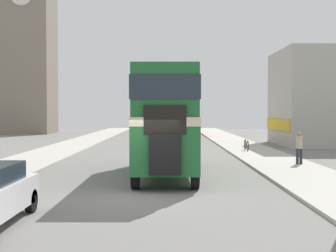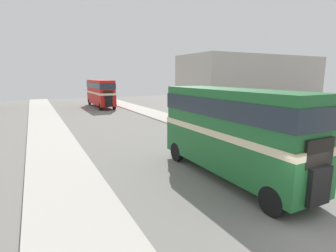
{
  "view_description": "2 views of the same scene",
  "coord_description": "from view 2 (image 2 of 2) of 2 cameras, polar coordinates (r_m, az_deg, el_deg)",
  "views": [
    {
      "loc": [
        0.9,
        -14.94,
        2.79
      ],
      "look_at": [
        0.8,
        5.45,
        2.15
      ],
      "focal_mm": 50.0,
      "sensor_mm": 36.0,
      "label": 1
    },
    {
      "loc": [
        -7.78,
        -4.39,
        5.08
      ],
      "look_at": [
        0.8,
        12.26,
        1.52
      ],
      "focal_mm": 28.0,
      "sensor_mm": 36.0,
      "label": 2
    }
  ],
  "objects": [
    {
      "name": "ground_plane",
      "position": [
        10.28,
        30.65,
        -20.48
      ],
      "size": [
        120.0,
        120.0,
        0.0
      ],
      "primitive_type": "plane",
      "color": "slate"
    },
    {
      "name": "bicycle_on_pavement",
      "position": [
        26.08,
        5.89,
        0.55
      ],
      "size": [
        0.05,
        1.76,
        0.78
      ],
      "color": "black",
      "rests_on": "sidewalk_right"
    },
    {
      "name": "pedestrian_walking",
      "position": [
        20.5,
        21.95,
        -1.4
      ],
      "size": [
        0.33,
        0.33,
        1.62
      ],
      "color": "#282833",
      "rests_on": "sidewalk_right"
    },
    {
      "name": "double_decker_bus",
      "position": [
        13.26,
        13.65,
        -0.04
      ],
      "size": [
        2.45,
        9.35,
        4.48
      ],
      "color": "#1E602D",
      "rests_on": "ground_plane"
    },
    {
      "name": "bus_distant",
      "position": [
        45.13,
        -14.53,
        7.35
      ],
      "size": [
        2.42,
        10.58,
        4.47
      ],
      "color": "red",
      "rests_on": "ground_plane"
    },
    {
      "name": "shop_building_block",
      "position": [
        39.9,
        17.67,
        8.6
      ],
      "size": [
        20.55,
        8.3,
        7.84
      ],
      "color": "#B2ADA3",
      "rests_on": "ground_plane"
    }
  ]
}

